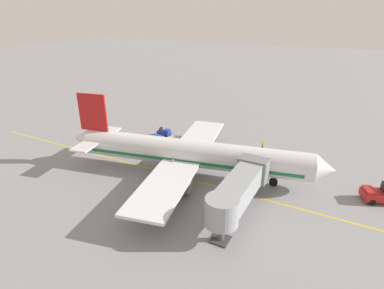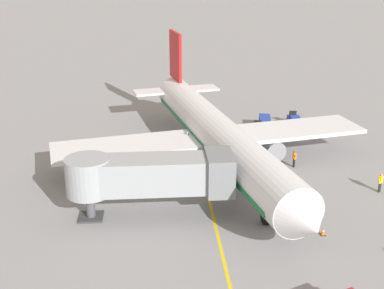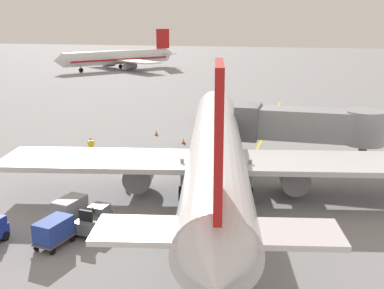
{
  "view_description": "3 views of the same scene",
  "coord_description": "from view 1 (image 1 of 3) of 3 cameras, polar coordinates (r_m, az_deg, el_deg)",
  "views": [
    {
      "loc": [
        32.33,
        16.99,
        21.01
      ],
      "look_at": [
        -3.27,
        -2.09,
        3.73
      ],
      "focal_mm": 28.62,
      "sensor_mm": 36.0,
      "label": 1
    },
    {
      "loc": [
        4.31,
        42.62,
        18.88
      ],
      "look_at": [
        0.98,
        0.12,
        2.83
      ],
      "focal_mm": 47.32,
      "sensor_mm": 36.0,
      "label": 2
    },
    {
      "loc": [
        5.07,
        -32.58,
        12.06
      ],
      "look_at": [
        -3.81,
        1.05,
        2.88
      ],
      "focal_mm": 43.72,
      "sensor_mm": 36.0,
      "label": 3
    }
  ],
  "objects": [
    {
      "name": "ground_plane",
      "position": [
        42.14,
        0.41,
        -6.75
      ],
      "size": [
        400.0,
        400.0,
        0.0
      ],
      "primitive_type": "plane",
      "color": "gray"
    },
    {
      "name": "gate_lead_in_line",
      "position": [
        42.13,
        0.41,
        -6.74
      ],
      "size": [
        0.24,
        80.0,
        0.01
      ],
      "primitive_type": "cube",
      "color": "gold",
      "rests_on": "ground"
    },
    {
      "name": "parked_airliner",
      "position": [
        42.34,
        -0.35,
        -1.73
      ],
      "size": [
        30.43,
        37.09,
        10.63
      ],
      "color": "silver",
      "rests_on": "ground"
    },
    {
      "name": "jet_bridge",
      "position": [
        34.0,
        8.67,
        -8.23
      ],
      "size": [
        12.48,
        3.5,
        4.98
      ],
      "color": "#93999E",
      "rests_on": "ground"
    },
    {
      "name": "pushback_tractor",
      "position": [
        43.87,
        32.08,
        -7.73
      ],
      "size": [
        3.77,
        4.91,
        2.4
      ],
      "color": "#B21E1E",
      "rests_on": "ground"
    },
    {
      "name": "baggage_tug_lead",
      "position": [
        51.56,
        -5.17,
        -0.12
      ],
      "size": [
        1.56,
        2.63,
        1.62
      ],
      "color": "slate",
      "rests_on": "ground"
    },
    {
      "name": "baggage_tug_trailing",
      "position": [
        57.0,
        -5.17,
        2.21
      ],
      "size": [
        1.44,
        2.58,
        1.62
      ],
      "color": "#1E339E",
      "rests_on": "ground"
    },
    {
      "name": "baggage_cart_front",
      "position": [
        52.61,
        -3.31,
        0.71
      ],
      "size": [
        1.64,
        2.97,
        1.58
      ],
      "color": "#4C4C51",
      "rests_on": "ground"
    },
    {
      "name": "baggage_cart_second_in_train",
      "position": [
        53.64,
        -6.52,
        1.04
      ],
      "size": [
        1.64,
        2.97,
        1.58
      ],
      "color": "#4C4C51",
      "rests_on": "ground"
    },
    {
      "name": "ground_crew_wing_walker",
      "position": [
        52.33,
        13.04,
        -0.01
      ],
      "size": [
        0.62,
        0.52,
        1.69
      ],
      "color": "#232328",
      "rests_on": "ground"
    },
    {
      "name": "ground_crew_loader",
      "position": [
        49.0,
        4.57,
        -1.08
      ],
      "size": [
        0.27,
        0.73,
        1.69
      ],
      "color": "#232328",
      "rests_on": "ground"
    },
    {
      "name": "safety_cone_nose_left",
      "position": [
        45.23,
        18.41,
        -5.4
      ],
      "size": [
        0.36,
        0.36,
        0.59
      ],
      "color": "black",
      "rests_on": "ground"
    },
    {
      "name": "safety_cone_nose_right",
      "position": [
        48.48,
        22.53,
        -4.06
      ],
      "size": [
        0.36,
        0.36,
        0.59
      ],
      "color": "black",
      "rests_on": "ground"
    },
    {
      "name": "safety_cone_wing_tip",
      "position": [
        45.07,
        13.43,
        -4.9
      ],
      "size": [
        0.36,
        0.36,
        0.59
      ],
      "color": "black",
      "rests_on": "ground"
    }
  ]
}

